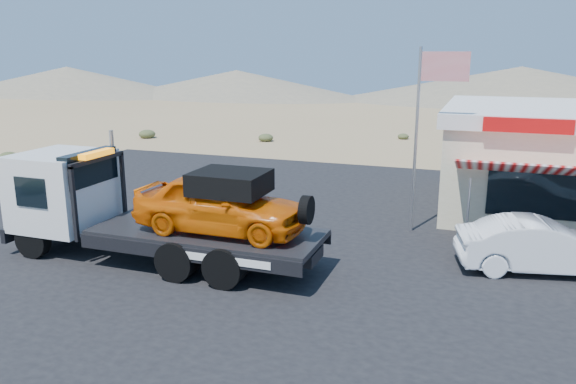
% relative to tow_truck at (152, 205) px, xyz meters
% --- Properties ---
extents(ground, '(120.00, 120.00, 0.00)m').
position_rel_tow_truck_xyz_m(ground, '(1.91, 0.70, -1.65)').
color(ground, '#967D55').
rests_on(ground, ground).
extents(asphalt_lot, '(32.00, 24.00, 0.02)m').
position_rel_tow_truck_xyz_m(asphalt_lot, '(3.91, 3.70, -1.64)').
color(asphalt_lot, black).
rests_on(asphalt_lot, ground).
extents(tow_truck, '(9.18, 2.72, 3.07)m').
position_rel_tow_truck_xyz_m(tow_truck, '(0.00, 0.00, 0.00)').
color(tow_truck, black).
rests_on(tow_truck, asphalt_lot).
extents(white_sedan, '(4.62, 2.45, 1.45)m').
position_rel_tow_truck_xyz_m(white_sedan, '(10.39, 2.76, -0.91)').
color(white_sedan, silver).
rests_on(white_sedan, asphalt_lot).
extents(flagpole, '(1.55, 0.10, 6.00)m').
position_rel_tow_truck_xyz_m(flagpole, '(6.84, 5.20, 2.11)').
color(flagpole, '#99999E').
rests_on(flagpole, asphalt_lot).
extents(desert_scrub, '(26.00, 34.34, 0.61)m').
position_rel_tow_truck_xyz_m(desert_scrub, '(-13.16, 8.97, -1.37)').
color(desert_scrub, '#3F4726').
rests_on(desert_scrub, ground).
extents(distant_hills, '(126.00, 48.00, 4.20)m').
position_rel_tow_truck_xyz_m(distant_hills, '(-7.86, 55.84, 0.24)').
color(distant_hills, '#726B59').
rests_on(distant_hills, ground).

